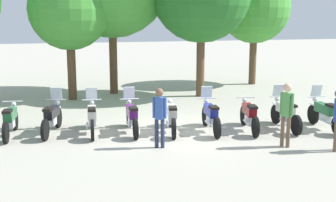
{
  "coord_description": "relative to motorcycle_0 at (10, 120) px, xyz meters",
  "views": [
    {
      "loc": [
        -3.14,
        -13.93,
        3.86
      ],
      "look_at": [
        0.0,
        0.5,
        0.9
      ],
      "focal_mm": 49.66,
      "sensor_mm": 36.0,
      "label": 1
    }
  ],
  "objects": [
    {
      "name": "person_0",
      "position": [
        7.71,
        -2.84,
        0.58
      ],
      "size": [
        0.34,
        0.35,
        1.83
      ],
      "rotation": [
        0.0,
        0.0,
        3.86
      ],
      "color": "brown",
      "rests_on": "ground_plane"
    },
    {
      "name": "tree_4",
      "position": [
        11.1,
        7.81,
        3.37
      ],
      "size": [
        3.58,
        3.58,
        5.68
      ],
      "color": "brown",
      "rests_on": "ground_plane"
    },
    {
      "name": "person_2",
      "position": [
        4.23,
        -2.16,
        0.49
      ],
      "size": [
        0.4,
        0.29,
        1.7
      ],
      "rotation": [
        0.0,
        0.0,
        1.18
      ],
      "color": "#232D4C",
      "rests_on": "ground_plane"
    },
    {
      "name": "motorcycle_8",
      "position": [
        9.85,
        -1.29,
        0.01
      ],
      "size": [
        0.62,
        2.19,
        1.37
      ],
      "rotation": [
        0.0,
        0.0,
        1.55
      ],
      "color": "black",
      "rests_on": "ground_plane"
    },
    {
      "name": "tree_1",
      "position": [
        1.95,
        5.55,
        3.31
      ],
      "size": [
        3.42,
        3.42,
        5.54
      ],
      "color": "brown",
      "rests_on": "ground_plane"
    },
    {
      "name": "motorcycle_4",
      "position": [
        4.93,
        -0.6,
        0.0
      ],
      "size": [
        0.68,
        2.18,
        0.99
      ],
      "rotation": [
        0.0,
        0.0,
        1.43
      ],
      "color": "black",
      "rests_on": "ground_plane"
    },
    {
      "name": "motorcycle_3",
      "position": [
        3.69,
        -0.37,
        0.01
      ],
      "size": [
        0.62,
        2.19,
        1.37
      ],
      "rotation": [
        0.0,
        0.0,
        1.57
      ],
      "color": "black",
      "rests_on": "ground_plane"
    },
    {
      "name": "motorcycle_0",
      "position": [
        0.0,
        0.0,
        0.0
      ],
      "size": [
        0.62,
        2.19,
        0.99
      ],
      "rotation": [
        0.0,
        0.0,
        1.5
      ],
      "color": "black",
      "rests_on": "ground_plane"
    },
    {
      "name": "motorcycle_7",
      "position": [
        8.62,
        -0.98,
        0.01
      ],
      "size": [
        0.62,
        2.19,
        1.37
      ],
      "rotation": [
        0.0,
        0.0,
        1.54
      ],
      "color": "black",
      "rests_on": "ground_plane"
    },
    {
      "name": "motorcycle_2",
      "position": [
        2.46,
        -0.24,
        0.01
      ],
      "size": [
        0.62,
        2.19,
        1.37
      ],
      "rotation": [
        0.0,
        0.0,
        1.52
      ],
      "color": "black",
      "rests_on": "ground_plane"
    },
    {
      "name": "motorcycle_6",
      "position": [
        7.39,
        -0.95,
        0.0
      ],
      "size": [
        0.68,
        2.18,
        0.99
      ],
      "rotation": [
        0.0,
        0.0,
        1.43
      ],
      "color": "black",
      "rests_on": "ground_plane"
    },
    {
      "name": "ground_plane",
      "position": [
        4.93,
        -0.57,
        -0.5
      ],
      "size": [
        80.0,
        80.0,
        0.0
      ],
      "primitive_type": "plane",
      "color": "#ADA899"
    },
    {
      "name": "motorcycle_5",
      "position": [
        6.16,
        -0.78,
        0.01
      ],
      "size": [
        0.62,
        2.19,
        1.37
      ],
      "rotation": [
        0.0,
        0.0,
        1.51
      ],
      "color": "black",
      "rests_on": "ground_plane"
    },
    {
      "name": "motorcycle_1",
      "position": [
        1.24,
        0.05,
        0.01
      ],
      "size": [
        0.78,
        2.15,
        1.37
      ],
      "rotation": [
        0.0,
        0.0,
        1.34
      ],
      "color": "black",
      "rests_on": "ground_plane"
    }
  ]
}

